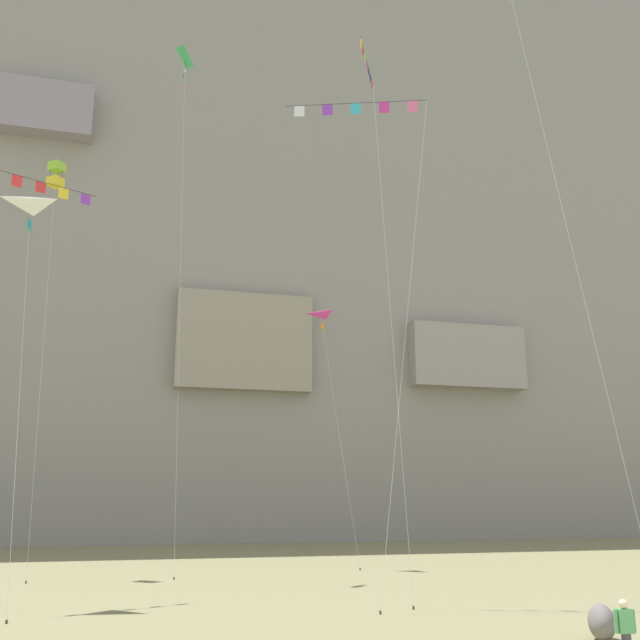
{
  "coord_description": "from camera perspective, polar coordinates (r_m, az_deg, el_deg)",
  "views": [
    {
      "loc": [
        -11.59,
        -13.99,
        3.88
      ],
      "look_at": [
        -2.66,
        18.15,
        12.08
      ],
      "focal_mm": 41.25,
      "sensor_mm": 36.0,
      "label": 1
    }
  ],
  "objects": [
    {
      "name": "cliff_face",
      "position": [
        91.29,
        -7.36,
        5.95
      ],
      "size": [
        180.0,
        33.3,
        69.18
      ],
      "color": "gray",
      "rests_on": "ground"
    },
    {
      "name": "spectator_watching_right",
      "position": [
        19.94,
        22.64,
        -21.5
      ],
      "size": [
        0.57,
        0.24,
        1.61
      ],
      "color": "#38333D",
      "rests_on": "ground"
    },
    {
      "name": "boulder_foreground_left",
      "position": [
        24.04,
        21.01,
        -21.04
      ],
      "size": [
        1.33,
        1.59,
        0.99
      ],
      "color": "slate",
      "rests_on": "ground"
    },
    {
      "name": "kite_banner_mid_right",
      "position": [
        35.9,
        3.02,
        14.88
      ],
      "size": [
        6.37,
        5.43,
        22.38
      ],
      "color": "black",
      "rests_on": "ground"
    },
    {
      "name": "kite_delta_far_left",
      "position": [
        47.5,
        0.47,
        -0.93
      ],
      "size": [
        2.13,
        3.6,
        15.02
      ],
      "color": "#CC3399",
      "rests_on": "ground"
    },
    {
      "name": "kite_banner_mid_center",
      "position": [
        36.32,
        -21.19,
        8.53
      ],
      "size": [
        4.88,
        3.18,
        18.19
      ],
      "color": "black",
      "rests_on": "ground"
    },
    {
      "name": "kite_box_upper_left",
      "position": [
        48.77,
        -19.8,
        10.49
      ],
      "size": [
        1.44,
        5.59,
        24.13
      ],
      "color": "#8CCC33",
      "rests_on": "ground"
    },
    {
      "name": "kite_delta_low_center",
      "position": [
        35.5,
        -21.46,
        6.36
      ],
      "size": [
        2.16,
        6.96,
        16.03
      ],
      "color": "white",
      "rests_on": "ground"
    },
    {
      "name": "kite_diamond_low_right",
      "position": [
        48.7,
        -10.47,
        17.66
      ],
      "size": [
        1.25,
        2.86,
        31.85
      ],
      "color": "green",
      "rests_on": "ground"
    },
    {
      "name": "kite_banner_high_right",
      "position": [
        33.73,
        4.05,
        15.3
      ],
      "size": [
        2.0,
        3.41,
        23.11
      ],
      "color": "black",
      "rests_on": "ground"
    }
  ]
}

